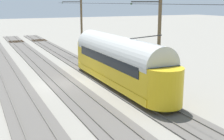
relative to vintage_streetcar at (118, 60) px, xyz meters
The scene contains 8 objects.
ground_plane 5.34m from the vintage_streetcar, 31.99° to the right, with size 220.00×220.00×0.00m, color gray.
track_streetcar_siding 3.62m from the vintage_streetcar, 90.00° to the right, with size 2.80×80.00×0.18m.
track_adjacent_siding 5.47m from the vintage_streetcar, 35.03° to the right, with size 2.80×80.00×0.18m.
track_third_siding 8.97m from the vintage_streetcar, 19.31° to the right, with size 2.80×80.00×0.18m.
vintage_streetcar is the anchor object (origin of this frame).
catenary_pole_foreground 16.92m from the vintage_streetcar, 98.59° to the right, with size 2.81×0.28×7.50m.
catenary_pole_mid_near 3.70m from the vintage_streetcar, 139.42° to the left, with size 2.81×0.28×7.50m.
overhead_wire_run 11.78m from the vintage_streetcar, 90.18° to the left, with size 2.60×60.40×0.18m.
Camera 1 is at (6.77, 24.58, 7.09)m, focal length 47.43 mm.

